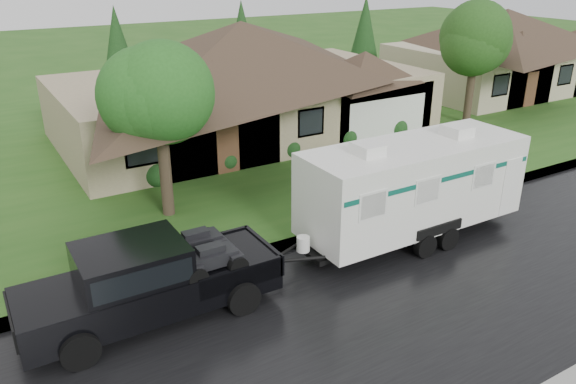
# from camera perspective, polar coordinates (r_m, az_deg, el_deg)

# --- Properties ---
(ground) EXTENTS (140.00, 140.00, 0.00)m
(ground) POSITION_cam_1_polar(r_m,az_deg,el_deg) (17.79, 10.31, -6.58)
(ground) COLOR #27541A
(ground) RESTS_ON ground
(road) EXTENTS (140.00, 8.00, 0.01)m
(road) POSITION_cam_1_polar(r_m,az_deg,el_deg) (16.56, 14.85, -9.37)
(road) COLOR black
(road) RESTS_ON ground
(curb) EXTENTS (140.00, 0.50, 0.15)m
(curb) POSITION_cam_1_polar(r_m,az_deg,el_deg) (19.28, 5.99, -3.63)
(curb) COLOR gray
(curb) RESTS_ON ground
(lawn) EXTENTS (140.00, 26.00, 0.15)m
(lawn) POSITION_cam_1_polar(r_m,az_deg,el_deg) (29.73, -8.81, 5.81)
(lawn) COLOR #27541A
(lawn) RESTS_ON ground
(house_main) EXTENTS (19.44, 10.80, 6.90)m
(house_main) POSITION_cam_1_polar(r_m,az_deg,el_deg) (28.80, -4.01, 12.68)
(house_main) COLOR gray
(house_main) RESTS_ON lawn
(house_neighbor) EXTENTS (15.12, 9.72, 6.45)m
(house_neighbor) POSITION_cam_1_polar(r_m,az_deg,el_deg) (42.07, 21.45, 14.04)
(house_neighbor) COLOR tan
(house_neighbor) RESTS_ON lawn
(tree_left_green) EXTENTS (3.76, 3.76, 6.22)m
(tree_left_green) POSITION_cam_1_polar(r_m,az_deg,el_deg) (19.11, -13.04, 9.66)
(tree_left_green) COLOR #382B1E
(tree_left_green) RESTS_ON lawn
(tree_right_green) EXTENTS (3.81, 3.81, 6.30)m
(tree_right_green) POSITION_cam_1_polar(r_m,az_deg,el_deg) (32.01, 18.56, 14.30)
(tree_right_green) COLOR #382B1E
(tree_right_green) RESTS_ON lawn
(shrub_row) EXTENTS (13.60, 1.00, 1.00)m
(shrub_row) POSITION_cam_1_polar(r_m,az_deg,el_deg) (25.52, 0.25, 4.60)
(shrub_row) COLOR #143814
(shrub_row) RESTS_ON lawn
(pickup_truck) EXTENTS (6.46, 2.45, 2.15)m
(pickup_truck) POSITION_cam_1_polar(r_m,az_deg,el_deg) (14.68, -14.23, -8.53)
(pickup_truck) COLOR black
(pickup_truck) RESTS_ON ground
(travel_trailer) EXTENTS (7.97, 2.80, 3.57)m
(travel_trailer) POSITION_cam_1_polar(r_m,az_deg,el_deg) (18.39, 12.57, 0.80)
(travel_trailer) COLOR white
(travel_trailer) RESTS_ON ground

